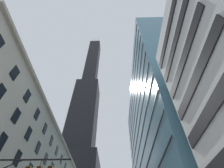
{
  "coord_description": "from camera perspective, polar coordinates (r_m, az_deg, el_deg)",
  "views": [
    {
      "loc": [
        4.12,
        -11.15,
        1.75
      ],
      "look_at": [
        3.48,
        15.72,
        32.31
      ],
      "focal_mm": 25.36,
      "sensor_mm": 36.0,
      "label": 1
    }
  ],
  "objects": [
    {
      "name": "glass_office_midrise",
      "position": [
        52.27,
        19.25,
        -18.33
      ],
      "size": [
        16.99,
        53.26,
        52.13
      ],
      "color": "teal",
      "rests_on": "ground"
    },
    {
      "name": "dark_skyscraper",
      "position": [
        110.16,
        -11.0,
        -16.17
      ],
      "size": [
        25.45,
        25.45,
        196.04
      ],
      "color": "black",
      "rests_on": "ground"
    }
  ]
}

